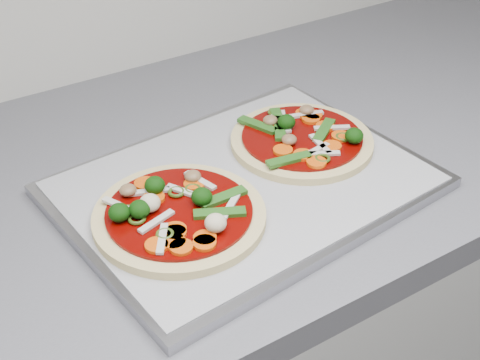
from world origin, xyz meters
TOP-DOWN VIEW (x-y plane):
  - baking_tray at (-0.69, 1.22)m, footprint 0.46×0.36m
  - parchment at (-0.69, 1.22)m, footprint 0.44×0.33m
  - pizza_left at (-0.80, 1.19)m, footprint 0.23×0.23m
  - pizza_right at (-0.58, 1.24)m, footprint 0.21×0.21m

SIDE VIEW (x-z plane):
  - baking_tray at x=-0.69m, z-range 0.90..0.91m
  - parchment at x=-0.69m, z-range 0.91..0.92m
  - pizza_right at x=-0.58m, z-range 0.91..0.94m
  - pizza_left at x=-0.80m, z-range 0.91..0.94m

